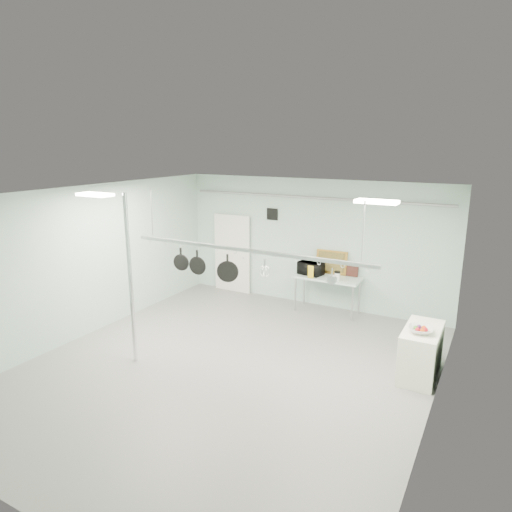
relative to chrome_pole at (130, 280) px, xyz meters
The scene contains 25 objects.
floor 2.41m from the chrome_pole, 19.44° to the left, with size 8.00×8.00×0.00m, color gray.
ceiling 2.40m from the chrome_pole, 19.44° to the left, with size 7.00×8.00×0.02m, color silver.
back_wall 4.89m from the chrome_pole, 69.68° to the left, with size 7.00×0.02×3.20m, color #A6C8BD.
right_wall 5.22m from the chrome_pole, ahead, with size 0.02×8.00×3.20m, color #A6C8BD.
door 4.61m from the chrome_pole, 97.53° to the left, with size 1.10×0.10×2.20m, color silver.
wall_vent 4.65m from the chrome_pole, 82.52° to the left, with size 0.30×0.04×0.30m, color black.
conduit_pipe 4.95m from the chrome_pole, 69.30° to the left, with size 0.07×0.07×6.60m, color gray.
chrome_pole is the anchor object (origin of this frame).
prep_table 4.85m from the chrome_pole, 61.29° to the left, with size 1.60×0.70×0.91m.
side_cabinet 5.37m from the chrome_pole, 22.41° to the left, with size 0.60×1.20×0.90m, color white.
pot_rack 2.19m from the chrome_pole, 25.35° to the left, with size 4.80×0.06×1.00m.
light_panel_left 1.65m from the chrome_pole, 158.20° to the right, with size 0.65×0.30×0.05m, color white.
light_panel_right 4.55m from the chrome_pole, 16.31° to the left, with size 0.65×0.30×0.05m, color white.
microwave 4.61m from the chrome_pole, 65.93° to the left, with size 0.58×0.39×0.32m, color black.
coffee_canister 4.82m from the chrome_pole, 57.07° to the left, with size 0.13×0.13×0.18m, color silver.
painting_large 5.06m from the chrome_pole, 63.20° to the left, with size 0.78×0.05×0.58m, color gold.
painting_small 5.33m from the chrome_pole, 58.10° to the left, with size 0.30×0.04×0.25m, color #351812.
fruit_bowl 5.20m from the chrome_pole, 20.38° to the left, with size 0.41×0.41×0.10m, color silver.
skillet_left 1.05m from the chrome_pole, 62.27° to the left, with size 0.32×0.06×0.44m, color black, non-canonical shape.
skillet_mid 1.27m from the chrome_pole, 46.30° to the left, with size 0.35×0.06×0.49m, color black, non-canonical shape.
skillet_right 1.79m from the chrome_pole, 30.37° to the left, with size 0.40×0.06×0.54m, color black, non-canonical shape.
whisk 2.49m from the chrome_pole, 21.35° to the left, with size 0.20×0.20×0.35m, color #ADACB1, non-canonical shape.
grater 3.31m from the chrome_pole, 15.90° to the left, with size 0.09×0.02×0.23m, color yellow, non-canonical shape.
saucepan 3.66m from the chrome_pole, 14.30° to the left, with size 0.15×0.09×0.27m, color #A3A4A7, non-canonical shape.
fruit_cluster 5.20m from the chrome_pole, 20.38° to the left, with size 0.24×0.24×0.09m, color red, non-canonical shape.
Camera 1 is at (4.15, -6.49, 4.05)m, focal length 32.00 mm.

